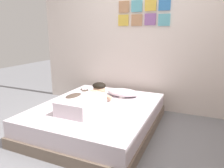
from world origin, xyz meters
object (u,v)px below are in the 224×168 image
object	(u,v)px
dog	(75,100)
coffee_cup	(122,95)
pillow	(123,93)
person_lying	(87,100)
cell_phone	(96,106)
bed	(98,117)

from	to	relation	value
dog	coffee_cup	bearing A→B (deg)	57.83
pillow	coffee_cup	xyz separation A→B (m)	(0.02, -0.09, -0.02)
pillow	person_lying	xyz separation A→B (m)	(-0.26, -0.69, 0.05)
coffee_cup	cell_phone	bearing A→B (deg)	-109.87
bed	pillow	bearing A→B (deg)	71.99
pillow	person_lying	world-z (taller)	person_lying
bed	person_lying	xyz separation A→B (m)	(-0.08, -0.13, 0.28)
bed	pillow	size ratio (longest dim) A/B	3.67
pillow	dog	xyz separation A→B (m)	(-0.41, -0.76, 0.05)
pillow	dog	size ratio (longest dim) A/B	0.90
pillow	cell_phone	size ratio (longest dim) A/B	3.71
bed	pillow	distance (m)	0.63
person_lying	coffee_cup	bearing A→B (deg)	64.72
pillow	cell_phone	distance (m)	0.64
pillow	coffee_cup	distance (m)	0.09
bed	person_lying	distance (m)	0.33
cell_phone	bed	bearing A→B (deg)	98.49
person_lying	dog	xyz separation A→B (m)	(-0.14, -0.08, -0.00)
bed	person_lying	bearing A→B (deg)	-122.12
pillow	coffee_cup	bearing A→B (deg)	-79.17
coffee_cup	cell_phone	xyz separation A→B (m)	(-0.19, -0.52, -0.03)
dog	coffee_cup	world-z (taller)	dog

